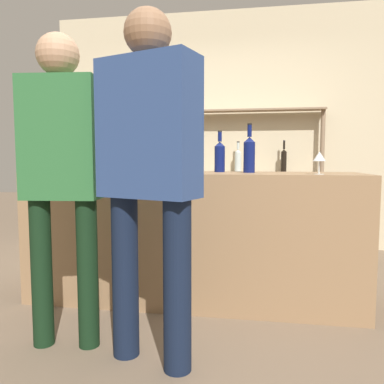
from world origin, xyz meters
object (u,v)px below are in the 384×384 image
object	(u,v)px
counter_bottle_1	(249,154)
cork_jar	(75,162)
counter_bottle_3	(154,155)
customer_center	(149,162)
counter_bottle_2	(127,154)
customer_left	(61,164)
ice_bucket	(185,157)
wine_glass	(319,157)
counter_bottle_0	(220,156)

from	to	relation	value
counter_bottle_1	cork_jar	size ratio (longest dim) A/B	2.43
counter_bottle_1	counter_bottle_3	distance (m)	0.69
customer_center	cork_jar	bearing A→B (deg)	59.79
counter_bottle_1	counter_bottle_3	bearing A→B (deg)	-163.61
counter_bottle_2	customer_left	xyz separation A→B (m)	(-0.03, -0.98, -0.07)
ice_bucket	wine_glass	bearing A→B (deg)	-5.60
counter_bottle_0	wine_glass	distance (m)	0.75
counter_bottle_2	wine_glass	distance (m)	1.46
counter_bottle_0	customer_left	xyz separation A→B (m)	(-0.78, -0.96, -0.05)
counter_bottle_0	ice_bucket	bearing A→B (deg)	-133.80
counter_bottle_0	customer_left	distance (m)	1.24
counter_bottle_0	wine_glass	bearing A→B (deg)	-25.62
ice_bucket	customer_center	bearing A→B (deg)	-92.12
counter_bottle_0	customer_center	xyz separation A→B (m)	(-0.26, -1.05, -0.04)
wine_glass	customer_left	xyz separation A→B (m)	(-1.46, -0.63, -0.04)
counter_bottle_1	customer_left	xyz separation A→B (m)	(-1.00, -0.86, -0.07)
counter_bottle_1	customer_left	bearing A→B (deg)	-139.27
counter_bottle_3	ice_bucket	xyz separation A→B (m)	(0.21, 0.05, -0.01)
counter_bottle_2	customer_center	xyz separation A→B (m)	(0.49, -1.07, -0.05)
counter_bottle_0	customer_left	world-z (taller)	customer_left
wine_glass	customer_center	distance (m)	1.18
counter_bottle_1	ice_bucket	bearing A→B (deg)	-162.57
cork_jar	counter_bottle_1	bearing A→B (deg)	-4.24
counter_bottle_0	counter_bottle_1	distance (m)	0.24
wine_glass	cork_jar	bearing A→B (deg)	169.83
counter_bottle_0	counter_bottle_1	size ratio (longest dim) A/B	0.88
counter_bottle_2	customer_center	bearing A→B (deg)	-65.48
counter_bottle_0	ice_bucket	distance (m)	0.33
ice_bucket	customer_left	distance (m)	0.91
customer_left	counter_bottle_0	bearing A→B (deg)	-45.07
counter_bottle_3	customer_center	bearing A→B (deg)	-76.77
counter_bottle_0	ice_bucket	xyz separation A→B (m)	(-0.23, -0.24, -0.01)
counter_bottle_0	counter_bottle_3	xyz separation A→B (m)	(-0.44, -0.29, 0.00)
customer_left	counter_bottle_2	bearing A→B (deg)	-7.90
customer_left	counter_bottle_1	bearing A→B (deg)	-55.22
counter_bottle_3	wine_glass	size ratio (longest dim) A/B	2.23
counter_bottle_0	counter_bottle_1	bearing A→B (deg)	-22.91
counter_bottle_1	cork_jar	xyz separation A→B (m)	(-1.41, 0.10, -0.07)
customer_left	customer_center	world-z (taller)	customer_center
counter_bottle_3	cork_jar	xyz separation A→B (m)	(-0.75, 0.30, -0.05)
counter_bottle_0	customer_center	distance (m)	1.08
customer_center	customer_left	bearing A→B (deg)	98.33
ice_bucket	customer_left	xyz separation A→B (m)	(-0.55, -0.72, -0.04)
counter_bottle_1	counter_bottle_0	bearing A→B (deg)	157.09
cork_jar	wine_glass	bearing A→B (deg)	-10.17
cork_jar	customer_center	xyz separation A→B (m)	(0.93, -1.06, 0.01)
customer_left	customer_center	distance (m)	0.53
cork_jar	counter_bottle_0	bearing A→B (deg)	-0.48
counter_bottle_1	wine_glass	xyz separation A→B (m)	(0.45, -0.23, -0.03)
cork_jar	customer_center	world-z (taller)	customer_center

